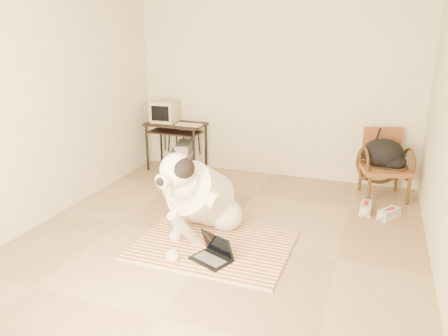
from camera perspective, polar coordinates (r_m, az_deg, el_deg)
The scene contains 15 objects.
floor at distance 4.52m, azimuth -0.67°, elevation -9.41°, with size 4.50×4.50×0.00m, color #977B5C.
wall_back at distance 6.21m, azimuth 6.59°, elevation 11.13°, with size 4.50×4.50×0.00m, color beige.
wall_front at distance 2.18m, azimuth -21.67°, elevation -2.85°, with size 4.50×4.50×0.00m, color beige.
wall_left at distance 5.12m, azimuth -22.51°, elevation 8.45°, with size 4.50×4.50×0.00m, color beige.
rug at distance 4.41m, azimuth -1.43°, elevation -9.99°, with size 1.53×1.18×0.02m.
dog at distance 4.50m, azimuth -3.07°, elevation -3.80°, with size 0.74×1.45×1.05m.
laptop at distance 4.12m, azimuth -1.40°, elevation -11.08°, with size 0.43×0.38×0.25m.
computer_desk at distance 6.54m, azimuth -6.34°, elevation 4.96°, with size 0.89×0.53×0.72m.
crt_monitor at distance 6.61m, azimuth -7.74°, elevation 7.32°, with size 0.36×0.35×0.31m.
desk_keyboard at distance 6.34m, azimuth -4.62°, elevation 5.65°, with size 0.38×0.14×0.02m, color #B2AA8C.
pc_tower at distance 6.57m, azimuth -5.21°, elevation 1.47°, with size 0.31×0.50×0.44m.
rattan_chair at distance 5.86m, azimuth 20.21°, elevation 0.53°, with size 0.69×0.68×0.86m.
backpack at distance 5.77m, azimuth 20.29°, elevation 1.61°, with size 0.53×0.41×0.37m.
sneaker_left at distance 5.41m, azimuth 18.02°, elevation -5.01°, with size 0.13×0.31×0.11m.
sneaker_right at distance 5.34m, azimuth 20.73°, elevation -5.61°, with size 0.27×0.32×0.11m.
Camera 1 is at (1.39, -3.76, 2.08)m, focal length 35.00 mm.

